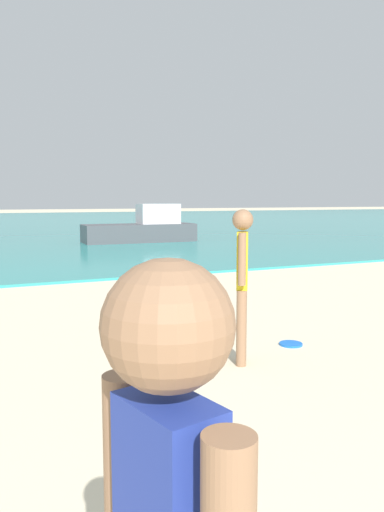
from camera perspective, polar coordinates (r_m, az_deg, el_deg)
water at (r=40.79m, az=-20.88°, el=3.58°), size 160.00×60.00×0.06m
person_standing at (r=5.36m, az=5.79°, el=-2.44°), size 0.24×0.34×1.69m
frisbee at (r=6.35m, az=11.33°, el=-9.92°), size 0.28×0.28×0.03m
boat_near at (r=20.71m, az=-5.62°, el=3.16°), size 4.66×1.62×1.57m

